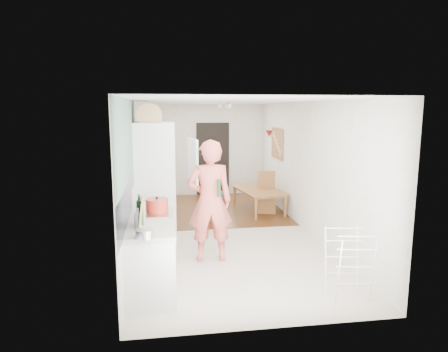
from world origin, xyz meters
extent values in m
cube|color=beige|center=(0.00, 0.00, 0.00)|extent=(3.20, 7.00, 0.01)
cube|color=brown|center=(0.00, 1.85, 0.01)|extent=(3.20, 3.30, 0.01)
cube|color=gray|center=(-1.59, -2.00, 1.85)|extent=(0.02, 3.00, 1.30)
cube|color=black|center=(-1.59, -2.55, 1.15)|extent=(0.02, 1.90, 0.50)
cube|color=black|center=(0.20, 3.48, 1.00)|extent=(0.90, 0.04, 2.00)
cube|color=white|center=(-1.30, -2.55, 0.43)|extent=(0.60, 0.90, 0.86)
cube|color=beige|center=(-1.30, -2.55, 0.89)|extent=(0.62, 0.92, 0.06)
cube|color=white|center=(-1.30, -1.80, 0.44)|extent=(0.60, 0.60, 0.88)
cube|color=#B7B7B9|center=(-1.30, -1.80, 0.90)|extent=(0.60, 0.60, 0.04)
cube|color=white|center=(-1.27, -0.78, 1.07)|extent=(0.66, 0.66, 2.15)
cube|color=white|center=(-0.66, -1.08, 1.55)|extent=(0.14, 0.56, 0.70)
cube|color=white|center=(-0.96, -0.78, 1.55)|extent=(0.02, 0.52, 0.66)
cube|color=tan|center=(1.58, 1.90, 1.55)|extent=(0.03, 0.90, 0.70)
cube|color=brown|center=(1.57, 1.90, 1.55)|extent=(0.00, 0.94, 0.74)
cone|color=maroon|center=(1.54, 2.55, 1.75)|extent=(0.18, 0.18, 0.16)
imported|color=#E76559|center=(-0.43, -1.40, 1.13)|extent=(0.83, 0.55, 2.25)
imported|color=brown|center=(1.05, 1.44, 0.23)|extent=(0.92, 1.39, 0.45)
cube|color=slate|center=(-0.12, 0.90, 0.52)|extent=(0.49, 0.49, 0.17)
cylinder|color=red|center=(-1.22, -1.79, 1.02)|extent=(0.35, 0.35, 0.19)
cylinder|color=#B7B7B9|center=(-1.34, -2.98, 0.97)|extent=(0.25, 0.25, 0.10)
cylinder|color=#1B411D|center=(-0.31, -1.57, 1.19)|extent=(0.06, 0.06, 0.26)
cylinder|color=#1B411D|center=(-1.43, -2.38, 1.07)|extent=(0.08, 0.08, 0.30)
cylinder|color=#1B411D|center=(-1.41, -2.45, 1.05)|extent=(0.06, 0.06, 0.25)
cylinder|color=beige|center=(-1.44, -2.59, 1.02)|extent=(0.09, 0.09, 0.20)
cylinder|color=tan|center=(-1.40, -2.25, 1.02)|extent=(0.06, 0.06, 0.19)
cylinder|color=tan|center=(-1.41, -2.02, 1.03)|extent=(0.06, 0.06, 0.22)
camera|label=1|loc=(-1.08, -7.39, 2.36)|focal=32.00mm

